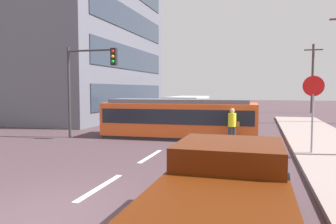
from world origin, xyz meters
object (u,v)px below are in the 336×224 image
(pedestrian_crossing, at_px, (232,124))
(pickup_truck_parked, at_px, (227,190))
(streetcar_tram, at_px, (180,118))
(stop_sign, at_px, (313,98))
(traffic_light_mast, at_px, (88,74))
(utility_pole_far, at_px, (313,77))
(city_bus, at_px, (188,107))

(pedestrian_crossing, xyz_separation_m, pickup_truck_parked, (0.65, -9.12, -0.15))
(pedestrian_crossing, distance_m, pickup_truck_parked, 9.14)
(streetcar_tram, height_order, stop_sign, stop_sign)
(pickup_truck_parked, bearing_deg, stop_sign, 72.18)
(streetcar_tram, height_order, pedestrian_crossing, streetcar_tram)
(streetcar_tram, relative_size, traffic_light_mast, 1.70)
(utility_pole_far, bearing_deg, traffic_light_mast, -121.78)
(streetcar_tram, relative_size, stop_sign, 2.75)
(pedestrian_crossing, bearing_deg, utility_pole_far, 73.90)
(city_bus, height_order, stop_sign, stop_sign)
(city_bus, relative_size, stop_sign, 2.00)
(stop_sign, relative_size, traffic_light_mast, 0.62)
(city_bus, distance_m, pedestrian_crossing, 11.17)
(city_bus, relative_size, pedestrian_crossing, 3.45)
(city_bus, relative_size, pickup_truck_parked, 1.15)
(stop_sign, height_order, utility_pole_far, utility_pole_far)
(traffic_light_mast, bearing_deg, city_bus, 73.85)
(streetcar_tram, relative_size, city_bus, 1.38)
(stop_sign, bearing_deg, streetcar_tram, 151.16)
(stop_sign, relative_size, utility_pole_far, 0.40)
(pickup_truck_parked, relative_size, utility_pole_far, 0.70)
(traffic_light_mast, height_order, utility_pole_far, utility_pole_far)
(streetcar_tram, bearing_deg, city_bus, 99.58)
(utility_pole_far, bearing_deg, streetcar_tram, -114.28)
(pedestrian_crossing, height_order, stop_sign, stop_sign)
(pickup_truck_parked, xyz_separation_m, utility_pole_far, (5.74, 31.26, 2.96))
(pickup_truck_parked, distance_m, traffic_light_mast, 12.42)
(streetcar_tram, relative_size, pedestrian_crossing, 4.75)
(pickup_truck_parked, bearing_deg, utility_pole_far, 79.60)
(pedestrian_crossing, distance_m, stop_sign, 3.68)
(streetcar_tram, distance_m, traffic_light_mast, 5.18)
(pedestrian_crossing, xyz_separation_m, utility_pole_far, (6.39, 22.14, 2.81))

